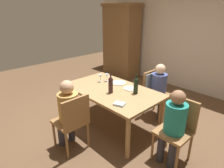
{
  "coord_description": "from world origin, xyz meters",
  "views": [
    {
      "loc": [
        2.29,
        -2.18,
        2.09
      ],
      "look_at": [
        0.0,
        0.0,
        0.83
      ],
      "focal_mm": 31.23,
      "sensor_mm": 36.0,
      "label": 1
    }
  ],
  "objects_px": {
    "dinner_plate_host": "(119,83)",
    "wine_bottle_tall_green": "(111,84)",
    "wine_glass_centre": "(107,76)",
    "chair_near": "(73,119)",
    "dining_table": "(112,93)",
    "person_man_guest": "(174,122)",
    "chair_right_end": "(177,126)",
    "armoire_cabinet": "(121,41)",
    "wine_bottle_dark_red": "(136,85)",
    "wine_glass_near_left": "(100,77)",
    "person_man_bearded": "(160,87)",
    "person_woman_host": "(68,110)",
    "dinner_plate_guest_left": "(130,88)",
    "chair_far_right": "(153,87)"
  },
  "relations": [
    {
      "from": "armoire_cabinet",
      "to": "person_woman_host",
      "type": "bearing_deg",
      "value": -58.44
    },
    {
      "from": "chair_near",
      "to": "dinner_plate_host",
      "type": "relative_size",
      "value": 3.35
    },
    {
      "from": "dining_table",
      "to": "person_man_bearded",
      "type": "relative_size",
      "value": 1.56
    },
    {
      "from": "person_man_bearded",
      "to": "person_woman_host",
      "type": "bearing_deg",
      "value": -13.84
    },
    {
      "from": "wine_bottle_tall_green",
      "to": "dinner_plate_guest_left",
      "type": "xyz_separation_m",
      "value": [
        0.12,
        0.36,
        -0.14
      ]
    },
    {
      "from": "dinner_plate_host",
      "to": "chair_far_right",
      "type": "bearing_deg",
      "value": 56.65
    },
    {
      "from": "chair_right_end",
      "to": "dinner_plate_guest_left",
      "type": "relative_size",
      "value": 3.9
    },
    {
      "from": "chair_far_right",
      "to": "wine_glass_near_left",
      "type": "bearing_deg",
      "value": -41.04
    },
    {
      "from": "person_woman_host",
      "to": "wine_glass_near_left",
      "type": "distance_m",
      "value": 1.08
    },
    {
      "from": "wine_bottle_tall_green",
      "to": "wine_bottle_dark_red",
      "type": "height_order",
      "value": "wine_bottle_dark_red"
    },
    {
      "from": "armoire_cabinet",
      "to": "dinner_plate_guest_left",
      "type": "distance_m",
      "value": 2.97
    },
    {
      "from": "dining_table",
      "to": "person_man_guest",
      "type": "distance_m",
      "value": 1.24
    },
    {
      "from": "chair_near",
      "to": "chair_right_end",
      "type": "relative_size",
      "value": 1.0
    },
    {
      "from": "person_man_bearded",
      "to": "wine_bottle_dark_red",
      "type": "xyz_separation_m",
      "value": [
        -0.01,
        -0.72,
        0.24
      ]
    },
    {
      "from": "person_woman_host",
      "to": "wine_glass_near_left",
      "type": "bearing_deg",
      "value": 22.26
    },
    {
      "from": "wine_glass_near_left",
      "to": "dinner_plate_guest_left",
      "type": "distance_m",
      "value": 0.66
    },
    {
      "from": "wine_glass_centre",
      "to": "dining_table",
      "type": "bearing_deg",
      "value": -30.13
    },
    {
      "from": "person_man_bearded",
      "to": "wine_bottle_tall_green",
      "type": "height_order",
      "value": "person_man_bearded"
    },
    {
      "from": "chair_right_end",
      "to": "wine_bottle_dark_red",
      "type": "relative_size",
      "value": 2.69
    },
    {
      "from": "person_woman_host",
      "to": "dinner_plate_guest_left",
      "type": "xyz_separation_m",
      "value": [
        0.23,
        1.14,
        0.09
      ]
    },
    {
      "from": "chair_right_end",
      "to": "person_man_bearded",
      "type": "relative_size",
      "value": 0.84
    },
    {
      "from": "dining_table",
      "to": "dinner_plate_host",
      "type": "height_order",
      "value": "dinner_plate_host"
    },
    {
      "from": "chair_near",
      "to": "person_man_guest",
      "type": "xyz_separation_m",
      "value": [
        1.15,
        0.86,
        0.11
      ]
    },
    {
      "from": "person_man_guest",
      "to": "wine_bottle_dark_red",
      "type": "distance_m",
      "value": 0.89
    },
    {
      "from": "armoire_cabinet",
      "to": "dining_table",
      "type": "bearing_deg",
      "value": -49.07
    },
    {
      "from": "chair_right_end",
      "to": "person_woman_host",
      "type": "height_order",
      "value": "person_woman_host"
    },
    {
      "from": "armoire_cabinet",
      "to": "person_man_guest",
      "type": "bearing_deg",
      "value": -35.55
    },
    {
      "from": "dining_table",
      "to": "chair_near",
      "type": "distance_m",
      "value": 0.9
    },
    {
      "from": "person_woman_host",
      "to": "wine_glass_centre",
      "type": "xyz_separation_m",
      "value": [
        -0.34,
        1.1,
        0.19
      ]
    },
    {
      "from": "chair_right_end",
      "to": "dinner_plate_host",
      "type": "xyz_separation_m",
      "value": [
        -1.36,
        0.21,
        0.2
      ]
    },
    {
      "from": "chair_near",
      "to": "wine_bottle_tall_green",
      "type": "height_order",
      "value": "wine_bottle_tall_green"
    },
    {
      "from": "dinner_plate_host",
      "to": "dinner_plate_guest_left",
      "type": "height_order",
      "value": "same"
    },
    {
      "from": "armoire_cabinet",
      "to": "dining_table",
      "type": "distance_m",
      "value": 3.02
    },
    {
      "from": "person_man_guest",
      "to": "dinner_plate_host",
      "type": "height_order",
      "value": "person_man_guest"
    },
    {
      "from": "person_man_guest",
      "to": "wine_bottle_tall_green",
      "type": "height_order",
      "value": "person_man_guest"
    },
    {
      "from": "chair_near",
      "to": "dinner_plate_host",
      "type": "distance_m",
      "value": 1.22
    },
    {
      "from": "dining_table",
      "to": "person_man_bearded",
      "type": "xyz_separation_m",
      "value": [
        0.41,
        0.89,
        -0.01
      ]
    },
    {
      "from": "wine_bottle_dark_red",
      "to": "wine_glass_centre",
      "type": "xyz_separation_m",
      "value": [
        -0.76,
        0.05,
        -0.04
      ]
    },
    {
      "from": "dinner_plate_host",
      "to": "wine_bottle_tall_green",
      "type": "bearing_deg",
      "value": -62.49
    },
    {
      "from": "dinner_plate_guest_left",
      "to": "dining_table",
      "type": "bearing_deg",
      "value": -129.38
    },
    {
      "from": "dining_table",
      "to": "chair_near",
      "type": "bearing_deg",
      "value": -84.39
    },
    {
      "from": "wine_glass_centre",
      "to": "dinner_plate_host",
      "type": "bearing_deg",
      "value": 19.78
    },
    {
      "from": "person_man_bearded",
      "to": "person_man_guest",
      "type": "distance_m",
      "value": 1.23
    },
    {
      "from": "wine_bottle_dark_red",
      "to": "wine_glass_near_left",
      "type": "xyz_separation_m",
      "value": [
        -0.83,
        -0.07,
        -0.04
      ]
    },
    {
      "from": "chair_far_right",
      "to": "person_man_bearded",
      "type": "distance_m",
      "value": 0.16
    },
    {
      "from": "wine_glass_centre",
      "to": "dinner_plate_guest_left",
      "type": "height_order",
      "value": "wine_glass_centre"
    },
    {
      "from": "armoire_cabinet",
      "to": "wine_bottle_dark_red",
      "type": "height_order",
      "value": "armoire_cabinet"
    },
    {
      "from": "person_man_guest",
      "to": "wine_glass_near_left",
      "type": "relative_size",
      "value": 7.37
    },
    {
      "from": "dining_table",
      "to": "person_man_guest",
      "type": "xyz_separation_m",
      "value": [
        1.24,
        -0.03,
        -0.01
      ]
    },
    {
      "from": "wine_bottle_dark_red",
      "to": "dinner_plate_host",
      "type": "xyz_separation_m",
      "value": [
        -0.53,
        0.13,
        -0.14
      ]
    }
  ]
}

